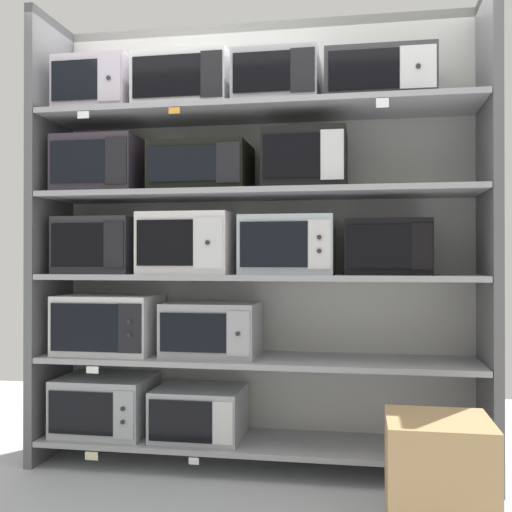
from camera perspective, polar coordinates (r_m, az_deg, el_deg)
back_panel at (r=3.68m, az=0.71°, el=1.72°), size 2.59×0.04×2.55m
upright_left at (r=3.82m, az=-18.38°, el=1.66°), size 0.05×0.49×2.55m
upright_right at (r=3.43m, az=20.61°, el=1.90°), size 0.05×0.49×2.55m
shelf_0 at (r=3.56m, az=0.00°, el=-16.77°), size 2.39×0.49×0.03m
microwave_0 at (r=3.76m, az=-13.62°, el=-13.11°), size 0.52×0.44×0.32m
microwave_1 at (r=3.58m, az=-5.22°, el=-14.12°), size 0.49×0.41×0.28m
price_tag_0 at (r=3.59m, az=-14.86°, el=-17.32°), size 0.07×0.00×0.04m
price_tag_1 at (r=3.40m, az=-5.74°, el=-18.22°), size 0.05×0.00×0.03m
shelf_1 at (r=3.46m, az=0.00°, el=-9.50°), size 2.39×0.49×0.03m
microwave_2 at (r=3.68m, az=-13.36°, el=-6.10°), size 0.55×0.40×0.33m
microwave_3 at (r=3.49m, az=-4.11°, el=-6.72°), size 0.52×0.36×0.30m
price_tag_2 at (r=3.48m, az=-14.78°, el=-10.08°), size 0.07×0.00×0.04m
shelf_2 at (r=3.42m, az=0.00°, el=-1.93°), size 2.39×0.49×0.03m
microwave_4 at (r=3.68m, az=-14.12°, el=0.93°), size 0.45×0.37×0.32m
microwave_5 at (r=3.50m, az=-6.15°, el=1.14°), size 0.50×0.43×0.34m
microwave_6 at (r=3.39m, az=2.97°, el=1.00°), size 0.50×0.38×0.32m
microwave_7 at (r=3.36m, az=11.97°, el=0.80°), size 0.44×0.34×0.29m
shelf_3 at (r=3.43m, az=0.00°, el=5.70°), size 2.39×0.49×0.03m
microwave_8 at (r=3.71m, az=-13.95°, el=7.98°), size 0.47×0.40×0.32m
microwave_9 at (r=3.52m, az=-4.99°, el=8.01°), size 0.53×0.39×0.27m
microwave_10 at (r=3.42m, az=4.56°, el=8.70°), size 0.44×0.37×0.32m
shelf_4 at (r=3.51m, az=0.00°, el=13.12°), size 2.39×0.49×0.03m
microwave_11 at (r=3.81m, az=-14.23°, el=14.68°), size 0.43×0.37×0.31m
microwave_12 at (r=3.64m, az=-6.56°, el=15.39°), size 0.53×0.35×0.31m
microwave_13 at (r=3.53m, az=2.00°, el=15.68°), size 0.45×0.40×0.28m
microwave_14 at (r=3.50m, az=11.29°, el=15.73°), size 0.57×0.35×0.27m
price_tag_3 at (r=3.54m, az=-15.57°, el=12.38°), size 0.07×0.00×0.04m
price_tag_4 at (r=3.36m, az=-7.52°, el=13.11°), size 0.06×0.00×0.03m
price_tag_5 at (r=3.21m, az=11.53°, el=13.62°), size 0.06×0.00×0.05m
shipping_carton at (r=2.78m, az=16.42°, el=-19.12°), size 0.42×0.42×0.50m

